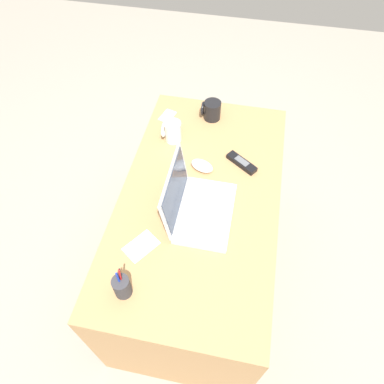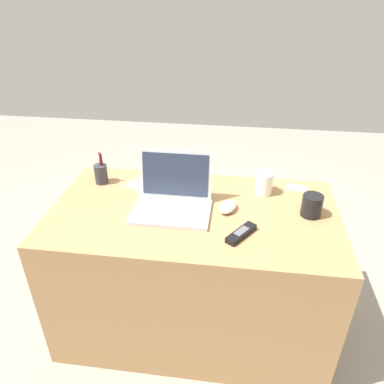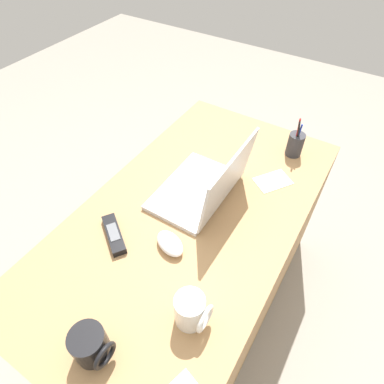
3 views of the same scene
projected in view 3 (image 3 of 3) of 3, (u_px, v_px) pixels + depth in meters
The scene contains 9 objects.
ground_plane at pixel (191, 302), 1.66m from camera, with size 6.00×6.00×0.00m, color gray.
desk at pixel (191, 266), 1.40m from camera, with size 1.29×0.70×0.71m, color #A87C4F.
laptop at pixel (205, 187), 1.16m from camera, with size 0.34×0.26×0.24m.
computer_mouse at pixel (170, 243), 1.03m from camera, with size 0.07×0.11×0.04m, color white.
coffee_mug_white at pixel (191, 311), 0.84m from camera, with size 0.08×0.09×0.11m.
coffee_mug_tall at pixel (91, 345), 0.79m from camera, with size 0.09×0.10×0.10m.
cordless_phone at pixel (114, 234), 1.06m from camera, with size 0.13×0.16×0.03m.
pen_holder at pixel (295, 144), 1.32m from camera, with size 0.06×0.06×0.17m.
paper_note_left at pixel (273, 181), 1.25m from camera, with size 0.13×0.09×0.00m, color white.
Camera 3 is at (0.61, 0.39, 1.59)m, focal length 30.52 mm.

